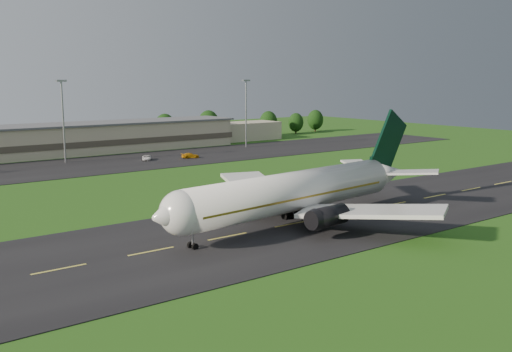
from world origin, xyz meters
TOP-DOWN VIEW (x-y plane):
  - ground at (0.00, 0.00)m, footprint 360.00×360.00m
  - taxiway at (0.00, 0.00)m, footprint 220.00×30.00m
  - apron at (0.00, 72.00)m, footprint 260.00×30.00m
  - airliner at (11.86, 0.09)m, footprint 51.22×41.92m
  - terminal at (6.40, 96.18)m, footprint 145.00×16.00m
  - light_mast_centre at (5.00, 80.00)m, footprint 2.40×1.20m
  - light_mast_east at (60.00, 80.00)m, footprint 2.40×1.20m
  - tree_line at (23.16, 106.35)m, footprint 192.81×9.14m
  - service_vehicle_c at (22.97, 71.78)m, footprint 3.83×4.95m
  - service_vehicle_d at (33.89, 68.54)m, footprint 4.93×2.87m

SIDE VIEW (x-z plane):
  - ground at x=0.00m, z-range 0.00..0.00m
  - taxiway at x=0.00m, z-range 0.00..0.10m
  - apron at x=0.00m, z-range 0.00..0.10m
  - service_vehicle_c at x=22.97m, z-range 0.10..1.35m
  - service_vehicle_d at x=33.89m, z-range 0.10..1.44m
  - terminal at x=6.40m, z-range -0.21..8.19m
  - airliner at x=11.86m, z-range -3.13..12.45m
  - tree_line at x=23.16m, z-range -0.26..10.38m
  - light_mast_centre at x=5.00m, z-range 2.56..22.91m
  - light_mast_east at x=60.00m, z-range 2.56..22.91m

